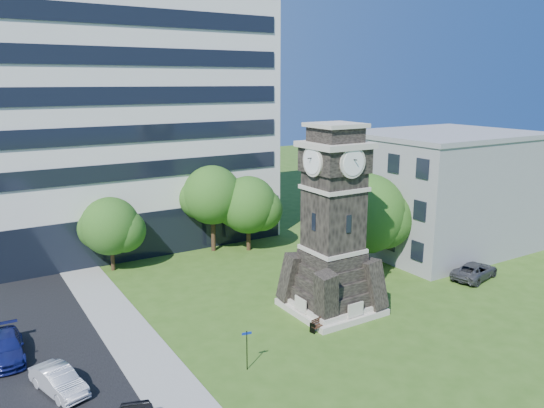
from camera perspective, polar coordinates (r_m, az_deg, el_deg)
ground at (r=32.83m, az=4.29°, el=-13.58°), size 160.00×160.00×0.00m
sidewalk at (r=33.14m, az=-14.98°, el=-13.69°), size 3.00×70.00×0.06m
clock_tower at (r=34.09m, az=6.57°, el=-3.07°), size 5.40×5.40×12.22m
office_tall at (r=51.50m, az=-16.01°, el=12.03°), size 26.20×15.11×28.60m
office_low at (r=49.88m, az=17.74°, el=1.46°), size 15.20×12.20×10.40m
car_street_mid at (r=28.85m, az=-21.97°, el=-17.21°), size 2.35×3.92×1.22m
car_street_north at (r=33.02m, az=-26.74°, el=-13.62°), size 2.03×4.52×1.29m
car_east_lot at (r=43.49m, az=20.97°, el=-6.73°), size 4.84×3.02×1.25m
park_bench at (r=32.97m, az=5.39°, el=-12.63°), size 1.61×0.43×0.83m
street_sign at (r=28.39m, az=-2.72°, el=-14.97°), size 0.52×0.05×2.18m
tree_nw at (r=43.48m, az=-16.91°, el=-2.46°), size 5.04×4.58×5.93m
tree_nc at (r=46.44m, az=-6.36°, el=0.74°), size 5.67×5.16×7.64m
tree_ne at (r=46.53m, az=-2.50°, el=-0.28°), size 5.57×5.06×6.68m
tree_east at (r=42.62m, az=10.10°, el=-1.21°), size 7.02×6.38×7.72m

